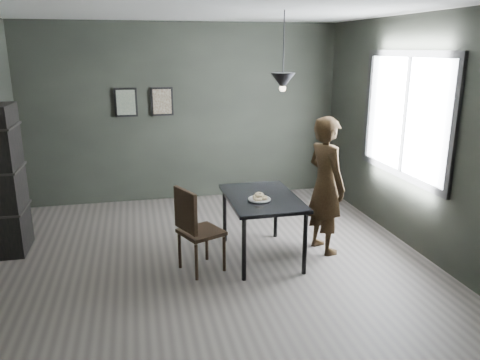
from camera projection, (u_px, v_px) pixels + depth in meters
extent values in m
plane|color=#3C3734|center=(212.00, 261.00, 5.48)|extent=(5.00, 5.00, 0.00)
cube|color=black|center=(185.00, 113.00, 7.45)|extent=(5.00, 0.10, 2.80)
cube|color=silver|center=(207.00, 7.00, 4.72)|extent=(5.00, 5.00, 0.02)
cube|color=white|center=(406.00, 116.00, 5.76)|extent=(0.02, 1.80, 1.40)
cube|color=black|center=(405.00, 116.00, 5.76)|extent=(0.04, 1.96, 1.56)
cube|color=black|center=(262.00, 198.00, 5.41)|extent=(0.80, 1.20, 0.04)
cylinder|color=black|center=(244.00, 249.00, 4.93)|extent=(0.05, 0.05, 0.71)
cylinder|color=black|center=(305.00, 244.00, 5.08)|extent=(0.05, 0.05, 0.71)
cylinder|color=black|center=(225.00, 215.00, 5.95)|extent=(0.05, 0.05, 0.71)
cylinder|color=black|center=(276.00, 211.00, 6.09)|extent=(0.05, 0.05, 0.71)
cylinder|color=silver|center=(259.00, 200.00, 5.27)|extent=(0.23, 0.23, 0.01)
torus|color=beige|center=(263.00, 198.00, 5.26)|extent=(0.11, 0.11, 0.04)
torus|color=beige|center=(257.00, 197.00, 5.29)|extent=(0.11, 0.11, 0.04)
torus|color=beige|center=(258.00, 199.00, 5.22)|extent=(0.11, 0.11, 0.04)
torus|color=beige|center=(259.00, 195.00, 5.25)|extent=(0.12, 0.12, 0.05)
imported|color=black|center=(326.00, 185.00, 5.57)|extent=(0.53, 0.68, 1.66)
cube|color=black|center=(201.00, 232.00, 5.15)|extent=(0.55, 0.55, 0.04)
cube|color=black|center=(186.00, 211.00, 4.97)|extent=(0.21, 0.40, 0.46)
cylinder|color=black|center=(196.00, 262.00, 4.98)|extent=(0.04, 0.04, 0.41)
cylinder|color=black|center=(224.00, 254.00, 5.18)|extent=(0.04, 0.04, 0.41)
cylinder|color=black|center=(180.00, 251.00, 5.26)|extent=(0.04, 0.04, 0.41)
cylinder|color=black|center=(207.00, 243.00, 5.46)|extent=(0.04, 0.04, 0.41)
cube|color=black|center=(6.00, 180.00, 5.53)|extent=(0.34, 0.60, 1.79)
cylinder|color=black|center=(284.00, 46.00, 5.10)|extent=(0.01, 0.01, 0.75)
cone|color=black|center=(283.00, 81.00, 5.20)|extent=(0.28, 0.28, 0.18)
sphere|color=#FFE0B2|center=(283.00, 88.00, 5.22)|extent=(0.07, 0.07, 0.07)
cube|color=black|center=(126.00, 102.00, 7.17)|extent=(0.34, 0.03, 0.44)
cube|color=#3B5247|center=(126.00, 102.00, 7.15)|extent=(0.28, 0.01, 0.38)
cube|color=black|center=(162.00, 101.00, 7.29)|extent=(0.34, 0.03, 0.44)
cube|color=brown|center=(162.00, 102.00, 7.27)|extent=(0.28, 0.01, 0.38)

